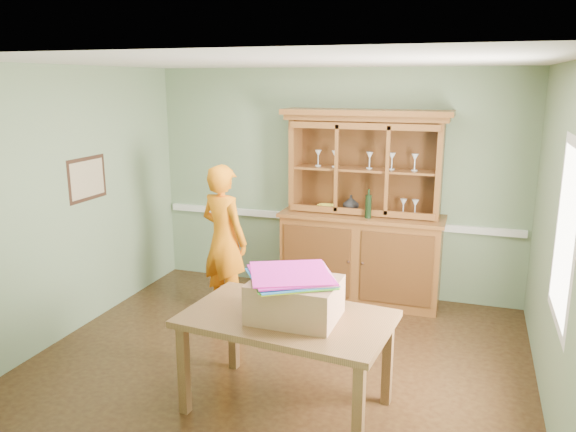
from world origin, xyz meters
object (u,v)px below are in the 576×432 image
(dining_table, at_px, (287,327))
(cardboard_box, at_px, (295,299))
(person, at_px, (224,240))
(china_hutch, at_px, (362,236))

(dining_table, bearing_deg, cardboard_box, -12.46)
(dining_table, xyz_separation_m, person, (-1.27, 1.61, 0.14))
(china_hutch, bearing_deg, dining_table, -92.15)
(china_hutch, relative_size, dining_table, 1.34)
(china_hutch, bearing_deg, person, -148.15)
(cardboard_box, height_order, person, person)
(person, bearing_deg, dining_table, 148.35)
(dining_table, distance_m, person, 2.06)
(china_hutch, xyz_separation_m, cardboard_box, (-0.02, -2.48, 0.16))
(dining_table, distance_m, cardboard_box, 0.26)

